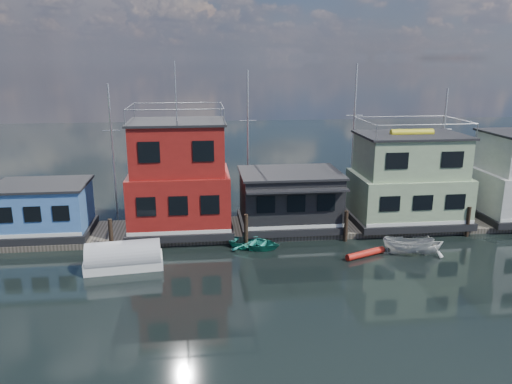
{
  "coord_description": "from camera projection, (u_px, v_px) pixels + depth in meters",
  "views": [
    {
      "loc": [
        -6.92,
        -22.85,
        12.42
      ],
      "look_at": [
        -3.0,
        12.0,
        3.0
      ],
      "focal_mm": 35.0,
      "sensor_mm": 36.0,
      "label": 1
    }
  ],
  "objects": [
    {
      "name": "pilings",
      "position": [
        299.0,
        228.0,
        34.41
      ],
      "size": [
        42.28,
        0.28,
        2.2
      ],
      "color": "#2D2116",
      "rests_on": "ground"
    },
    {
      "name": "houseboat_dark",
      "position": [
        290.0,
        199.0,
        36.72
      ],
      "size": [
        7.4,
        6.1,
        4.06
      ],
      "color": "black",
      "rests_on": "dock"
    },
    {
      "name": "houseboat_green",
      "position": [
        408.0,
        180.0,
        37.41
      ],
      "size": [
        8.4,
        5.9,
        7.03
      ],
      "color": "black",
      "rests_on": "dock"
    },
    {
      "name": "dinghy_teal",
      "position": [
        255.0,
        243.0,
        33.63
      ],
      "size": [
        4.23,
        3.78,
        0.72
      ],
      "primitive_type": "imported",
      "rotation": [
        0.0,
        0.0,
        1.11
      ],
      "color": "teal",
      "rests_on": "ground"
    },
    {
      "name": "dock",
      "position": [
        296.0,
        227.0,
        37.36
      ],
      "size": [
        48.0,
        5.0,
        0.4
      ],
      "primitive_type": "cube",
      "color": "#595147",
      "rests_on": "ground"
    },
    {
      "name": "motorboat",
      "position": [
        408.0,
        246.0,
        32.48
      ],
      "size": [
        3.42,
        2.14,
        1.24
      ],
      "primitive_type": "imported",
      "rotation": [
        0.0,
        0.0,
        1.26
      ],
      "color": "beige",
      "rests_on": "ground"
    },
    {
      "name": "ground",
      "position": [
        339.0,
        305.0,
        25.9
      ],
      "size": [
        160.0,
        160.0,
        0.0
      ],
      "primitive_type": "plane",
      "color": "black",
      "rests_on": "ground"
    },
    {
      "name": "dinghy_white",
      "position": [
        430.0,
        244.0,
        32.66
      ],
      "size": [
        2.93,
        2.72,
        1.26
      ],
      "primitive_type": "imported",
      "rotation": [
        0.0,
        0.0,
        1.89
      ],
      "color": "silver",
      "rests_on": "ground"
    },
    {
      "name": "red_kayak",
      "position": [
        365.0,
        253.0,
        32.22
      ],
      "size": [
        2.9,
        1.55,
        0.43
      ],
      "primitive_type": "cylinder",
      "rotation": [
        0.0,
        1.57,
        0.4
      ],
      "color": "red",
      "rests_on": "ground"
    },
    {
      "name": "tarp_runabout",
      "position": [
        124.0,
        258.0,
        30.27
      ],
      "size": [
        4.79,
        2.33,
        1.87
      ],
      "rotation": [
        0.0,
        0.0,
        0.11
      ],
      "color": "silver",
      "rests_on": "ground"
    },
    {
      "name": "houseboat_red",
      "position": [
        179.0,
        179.0,
        35.43
      ],
      "size": [
        7.4,
        5.9,
        11.86
      ],
      "color": "black",
      "rests_on": "dock"
    },
    {
      "name": "houseboat_blue",
      "position": [
        43.0,
        209.0,
        34.9
      ],
      "size": [
        6.4,
        4.9,
        3.66
      ],
      "color": "black",
      "rests_on": "dock"
    },
    {
      "name": "background_masts",
      "position": [
        339.0,
        142.0,
        42.25
      ],
      "size": [
        36.4,
        0.16,
        12.0
      ],
      "color": "silver",
      "rests_on": "ground"
    }
  ]
}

